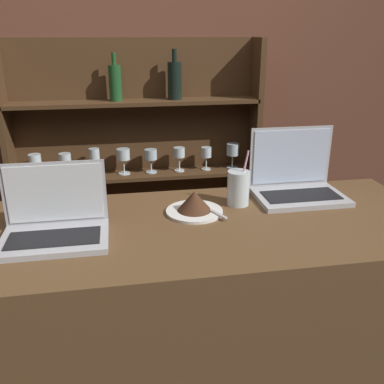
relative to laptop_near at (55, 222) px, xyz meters
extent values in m
cube|color=brown|center=(0.37, 0.02, -0.57)|extent=(1.76, 0.64, 1.05)
cube|color=brown|center=(0.37, 1.18, 0.25)|extent=(7.00, 0.06, 2.70)
cube|color=#472D19|center=(-0.36, 1.06, -0.29)|extent=(0.03, 0.18, 1.60)
cube|color=#472D19|center=(0.96, 1.06, -0.29)|extent=(0.03, 0.18, 1.60)
cube|color=#472D19|center=(0.30, 1.14, -0.29)|extent=(1.35, 0.02, 1.60)
cube|color=#472D19|center=(0.30, 1.06, -0.61)|extent=(1.31, 0.18, 0.02)
cube|color=#472D19|center=(0.30, 1.06, -0.21)|extent=(1.31, 0.18, 0.02)
cube|color=#472D19|center=(0.30, 1.06, 0.19)|extent=(1.31, 0.18, 0.02)
cylinder|color=silver|center=(-0.24, 1.06, -0.20)|extent=(0.06, 0.06, 0.01)
cylinder|color=silver|center=(-0.24, 1.06, -0.17)|extent=(0.01, 0.01, 0.06)
cylinder|color=silver|center=(-0.24, 1.06, -0.10)|extent=(0.07, 0.07, 0.07)
cylinder|color=silver|center=(-0.08, 1.06, -0.20)|extent=(0.06, 0.06, 0.01)
cylinder|color=silver|center=(-0.08, 1.06, -0.16)|extent=(0.01, 0.01, 0.07)
cylinder|color=silver|center=(-0.08, 1.06, -0.10)|extent=(0.06, 0.06, 0.06)
cylinder|color=silver|center=(0.07, 1.06, -0.20)|extent=(0.05, 0.05, 0.01)
cylinder|color=silver|center=(0.07, 1.06, -0.16)|extent=(0.01, 0.01, 0.08)
cylinder|color=silver|center=(0.07, 1.06, -0.09)|extent=(0.06, 0.06, 0.07)
cylinder|color=silver|center=(0.22, 1.06, -0.20)|extent=(0.06, 0.06, 0.01)
cylinder|color=silver|center=(0.22, 1.06, -0.16)|extent=(0.01, 0.01, 0.08)
cylinder|color=silver|center=(0.22, 1.06, -0.09)|extent=(0.07, 0.07, 0.06)
cylinder|color=silver|center=(0.38, 1.06, -0.20)|extent=(0.06, 0.06, 0.01)
cylinder|color=silver|center=(0.38, 1.06, -0.16)|extent=(0.01, 0.01, 0.07)
cylinder|color=silver|center=(0.38, 1.06, -0.10)|extent=(0.07, 0.07, 0.06)
cylinder|color=silver|center=(0.53, 1.06, -0.20)|extent=(0.06, 0.06, 0.01)
cylinder|color=silver|center=(0.53, 1.06, -0.16)|extent=(0.01, 0.01, 0.08)
cylinder|color=silver|center=(0.53, 1.06, -0.09)|extent=(0.06, 0.06, 0.05)
cylinder|color=silver|center=(0.69, 1.06, -0.20)|extent=(0.05, 0.05, 0.01)
cylinder|color=silver|center=(0.69, 1.06, -0.16)|extent=(0.01, 0.01, 0.07)
cylinder|color=silver|center=(0.69, 1.06, -0.10)|extent=(0.06, 0.06, 0.06)
cylinder|color=silver|center=(0.84, 1.06, -0.20)|extent=(0.06, 0.06, 0.01)
cylinder|color=silver|center=(0.84, 1.06, -0.16)|extent=(0.01, 0.01, 0.07)
cylinder|color=silver|center=(0.84, 1.06, -0.09)|extent=(0.07, 0.07, 0.07)
cylinder|color=black|center=(0.51, 1.06, 0.29)|extent=(0.07, 0.07, 0.19)
cylinder|color=black|center=(0.51, 1.06, 0.42)|extent=(0.03, 0.03, 0.06)
cylinder|color=#1E4C23|center=(0.21, 1.06, 0.29)|extent=(0.06, 0.06, 0.18)
cylinder|color=#1E4C23|center=(0.21, 1.06, 0.41)|extent=(0.02, 0.02, 0.06)
cube|color=#ADADB2|center=(0.00, -0.04, -0.04)|extent=(0.31, 0.21, 0.02)
cube|color=black|center=(0.00, -0.05, -0.03)|extent=(0.27, 0.12, 0.00)
cube|color=#ADADB2|center=(0.00, 0.07, 0.07)|extent=(0.31, 0.00, 0.20)
cube|color=silver|center=(0.00, 0.07, 0.07)|extent=(0.29, 0.01, 0.18)
cube|color=#ADADB2|center=(0.86, 0.17, -0.04)|extent=(0.33, 0.23, 0.02)
cube|color=black|center=(0.86, 0.16, -0.03)|extent=(0.28, 0.13, 0.00)
cube|color=#ADADB2|center=(0.86, 0.28, 0.08)|extent=(0.33, 0.00, 0.23)
cube|color=silver|center=(0.86, 0.28, 0.08)|extent=(0.30, 0.01, 0.21)
cylinder|color=white|center=(0.45, 0.11, -0.04)|extent=(0.20, 0.20, 0.01)
cone|color=#422616|center=(0.45, 0.11, 0.00)|extent=(0.12, 0.12, 0.07)
cube|color=#B7B7BC|center=(0.50, 0.09, -0.04)|extent=(0.08, 0.16, 0.00)
cylinder|color=silver|center=(0.62, 0.16, 0.01)|extent=(0.08, 0.08, 0.12)
cylinder|color=#EA9EC6|center=(0.63, 0.16, 0.05)|extent=(0.04, 0.01, 0.20)
camera|label=1|loc=(0.20, -1.22, 0.54)|focal=40.00mm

